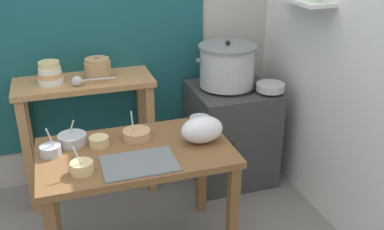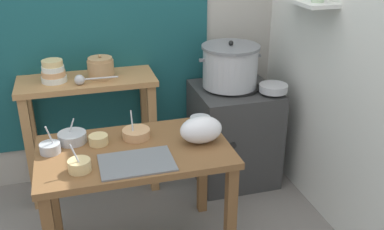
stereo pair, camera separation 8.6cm
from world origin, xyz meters
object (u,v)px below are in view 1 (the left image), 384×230
at_px(stove_block, 230,133).
at_px(serving_tray, 139,164).
at_px(prep_bowl_0, 99,141).
at_px(prep_bowl_4, 82,167).
at_px(prep_table, 137,166).
at_px(ladle, 79,81).
at_px(wide_pan, 270,87).
at_px(prep_bowl_2, 51,150).
at_px(prep_bowl_3, 137,134).
at_px(prep_bowl_5, 200,120).
at_px(steamer_pot, 227,65).
at_px(back_shelf_table, 87,109).
at_px(plastic_bag, 202,130).
at_px(clay_pot, 98,69).
at_px(bowl_stack_enamel, 50,73).
at_px(prep_bowl_1, 72,139).

height_order(stove_block, serving_tray, stove_block).
bearing_deg(prep_bowl_0, prep_bowl_4, -113.70).
xyz_separation_m(prep_table, ladle, (-0.24, 0.67, 0.33)).
height_order(wide_pan, prep_bowl_4, prep_bowl_4).
relative_size(prep_bowl_2, prep_bowl_3, 1.06).
height_order(prep_bowl_4, prep_bowl_5, prep_bowl_4).
height_order(ladle, prep_bowl_5, ladle).
xyz_separation_m(prep_table, prep_bowl_2, (-0.46, 0.08, 0.14)).
distance_m(stove_block, steamer_pot, 0.55).
height_order(wide_pan, prep_bowl_3, prep_bowl_3).
height_order(back_shelf_table, wide_pan, back_shelf_table).
bearing_deg(back_shelf_table, prep_bowl_0, -88.98).
distance_m(serving_tray, plastic_bag, 0.44).
xyz_separation_m(ladle, prep_bowl_0, (0.05, -0.56, -0.18)).
xyz_separation_m(serving_tray, prep_bowl_4, (-0.30, 0.01, 0.03)).
bearing_deg(steamer_pot, ladle, -179.73).
xyz_separation_m(clay_pot, bowl_stack_enamel, (-0.32, -0.00, -0.00)).
bearing_deg(prep_bowl_3, prep_bowl_5, 9.62).
height_order(clay_pot, serving_tray, clay_pot).
distance_m(bowl_stack_enamel, ladle, 0.21).
xyz_separation_m(prep_table, back_shelf_table, (-0.20, 0.79, 0.07)).
xyz_separation_m(ladle, plastic_bag, (0.63, -0.70, -0.13)).
height_order(steamer_pot, bowl_stack_enamel, steamer_pot).
height_order(bowl_stack_enamel, prep_bowl_3, bowl_stack_enamel).
bearing_deg(plastic_bag, wide_pan, 35.72).
relative_size(stove_block, serving_tray, 1.95).
height_order(wide_pan, prep_bowl_1, prep_bowl_1).
xyz_separation_m(steamer_pot, prep_bowl_5, (-0.37, -0.47, -0.19)).
height_order(stove_block, prep_bowl_3, prep_bowl_3).
bearing_deg(bowl_stack_enamel, steamer_pot, -4.84).
height_order(ladle, plastic_bag, ladle).
bearing_deg(prep_bowl_4, prep_bowl_2, 120.95).
relative_size(stove_block, prep_bowl_3, 4.60).
bearing_deg(serving_tray, prep_table, 85.43).
bearing_deg(prep_table, prep_bowl_1, 151.60).
bearing_deg(prep_bowl_4, stove_block, 34.74).
bearing_deg(bowl_stack_enamel, plastic_bag, -44.94).
bearing_deg(prep_bowl_1, prep_bowl_5, 1.88).
distance_m(back_shelf_table, steamer_pot, 1.07).
distance_m(bowl_stack_enamel, prep_bowl_2, 0.73).
distance_m(steamer_pot, clay_pot, 0.94).
bearing_deg(prep_bowl_1, serving_tray, -47.44).
distance_m(bowl_stack_enamel, prep_bowl_4, 0.98).
distance_m(prep_bowl_3, prep_bowl_5, 0.43).
distance_m(ladle, prep_bowl_4, 0.86).
distance_m(prep_table, prep_bowl_1, 0.41).
bearing_deg(serving_tray, prep_bowl_4, 178.86).
bearing_deg(steamer_pot, prep_bowl_1, -157.03).
height_order(prep_table, back_shelf_table, back_shelf_table).
bearing_deg(clay_pot, serving_tray, -84.99).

